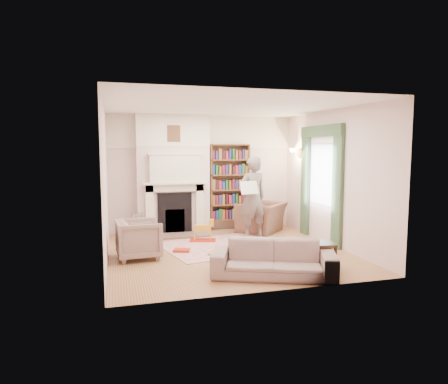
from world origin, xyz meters
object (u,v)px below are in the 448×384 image
object	(u,v)px
sofa	(273,259)
man_reading	(252,198)
armchair_reading	(262,217)
bookcase	(229,182)
coffee_table	(313,256)
paraffin_heater	(137,225)
armchair_left	(139,239)
rocking_horse	(203,231)

from	to	relation	value
sofa	man_reading	bearing A→B (deg)	99.34
armchair_reading	man_reading	distance (m)	0.94
bookcase	coffee_table	world-z (taller)	bookcase
man_reading	paraffin_heater	world-z (taller)	man_reading
armchair_left	paraffin_heater	bearing A→B (deg)	-6.04
man_reading	paraffin_heater	size ratio (longest dim) A/B	3.34
armchair_left	paraffin_heater	xyz separation A→B (m)	(0.05, 1.76, -0.08)
coffee_table	armchair_reading	bearing A→B (deg)	96.97
armchair_reading	sofa	distance (m)	3.42
armchair_reading	coffee_table	distance (m)	3.07
armchair_left	man_reading	size ratio (longest dim) A/B	0.43
paraffin_heater	sofa	bearing A→B (deg)	-60.46
rocking_horse	sofa	bearing A→B (deg)	-61.98
sofa	rocking_horse	distance (m)	2.66
paraffin_heater	armchair_left	bearing A→B (deg)	-91.57
bookcase	armchair_reading	world-z (taller)	bookcase
sofa	coffee_table	distance (m)	0.81
bookcase	armchair_reading	bearing A→B (deg)	-36.85
rocking_horse	paraffin_heater	bearing A→B (deg)	164.94
armchair_reading	rocking_horse	bearing A→B (deg)	-22.07
armchair_reading	bookcase	bearing A→B (deg)	-81.31
coffee_table	paraffin_heater	size ratio (longest dim) A/B	1.27
bookcase	coffee_table	distance (m)	3.71
sofa	man_reading	world-z (taller)	man_reading
armchair_left	bookcase	bearing A→B (deg)	-52.24
paraffin_heater	bookcase	bearing A→B (deg)	8.92
bookcase	sofa	size ratio (longest dim) A/B	0.96
paraffin_heater	man_reading	bearing A→B (deg)	-16.48
armchair_left	coffee_table	size ratio (longest dim) A/B	1.12
armchair_left	rocking_horse	bearing A→B (deg)	-60.14
armchair_left	man_reading	world-z (taller)	man_reading
coffee_table	sofa	bearing A→B (deg)	-154.12
rocking_horse	armchair_left	bearing A→B (deg)	-130.06
bookcase	paraffin_heater	distance (m)	2.49
armchair_reading	man_reading	world-z (taller)	man_reading
paraffin_heater	coffee_table	bearing A→B (deg)	-49.70
bookcase	armchair_reading	size ratio (longest dim) A/B	1.70
sofa	paraffin_heater	bearing A→B (deg)	141.24
bookcase	rocking_horse	bearing A→B (deg)	-128.77
bookcase	paraffin_heater	xyz separation A→B (m)	(-2.29, -0.36, -0.90)
sofa	armchair_reading	bearing A→B (deg)	94.12
armchair_left	paraffin_heater	world-z (taller)	armchair_left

